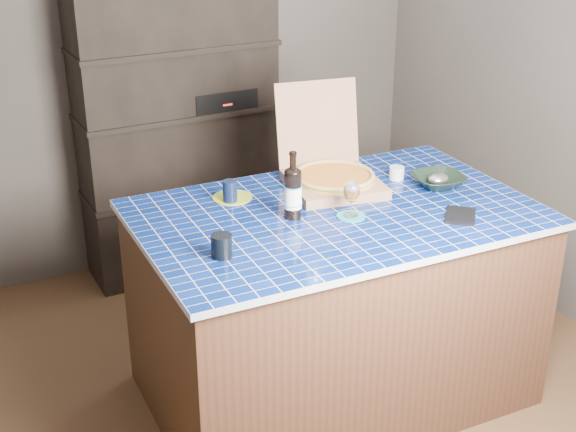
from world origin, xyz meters
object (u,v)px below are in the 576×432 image
wine_glass (352,192)px  dvd_case (461,216)px  pizza_box (332,174)px  mead_bottle (293,192)px  kitchen_island (334,304)px  bowl (438,181)px

wine_glass → dvd_case: bearing=-27.6°
pizza_box → mead_bottle: (-0.34, -0.24, 0.06)m
mead_bottle → dvd_case: mead_bottle is taller
kitchen_island → dvd_case: (0.46, -0.32, 0.50)m
wine_glass → bowl: (0.57, 0.11, -0.09)m
wine_glass → bowl: wine_glass is taller
pizza_box → dvd_case: bearing=-50.1°
kitchen_island → dvd_case: 0.75m
mead_bottle → bowl: size_ratio=1.26×
wine_glass → dvd_case: wine_glass is taller
mead_bottle → kitchen_island: bearing=-7.3°
bowl → pizza_box: bearing=153.1°
pizza_box → bowl: 0.52m
kitchen_island → mead_bottle: mead_bottle is taller
kitchen_island → pizza_box: bearing=65.6°
bowl → mead_bottle: bearing=179.9°
dvd_case → bowl: (0.13, 0.34, 0.02)m
pizza_box → dvd_case: (0.33, -0.58, -0.06)m
kitchen_island → wine_glass: bearing=-73.0°
kitchen_island → bowl: (0.59, 0.03, 0.53)m
wine_glass → bowl: size_ratio=0.68×
bowl → kitchen_island: bearing=-177.5°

